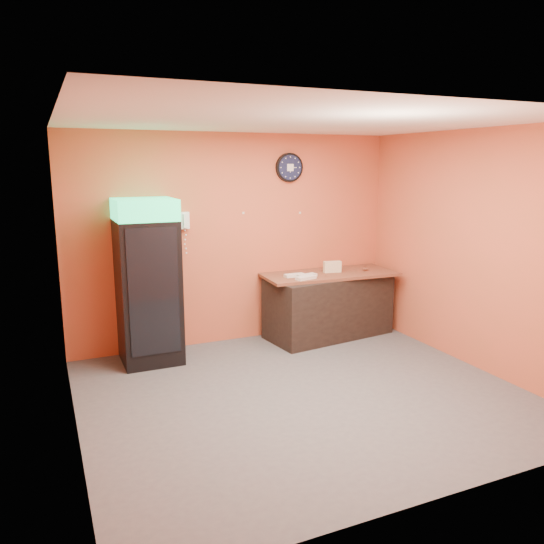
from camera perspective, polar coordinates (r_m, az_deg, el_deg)
floor at (r=5.78m, az=3.35°, el=-12.95°), size 4.50×4.50×0.00m
back_wall at (r=7.17m, az=-3.83°, el=3.54°), size 4.50×0.02×2.80m
left_wall at (r=4.78m, az=-21.22°, el=-1.27°), size 0.02×4.00×2.80m
right_wall at (r=6.68m, az=20.96°, el=2.21°), size 0.02×4.00×2.80m
ceiling at (r=5.28m, az=3.72°, el=15.93°), size 4.50×4.00×0.02m
beverage_cooler at (r=6.54m, az=-13.12°, el=-1.31°), size 0.70×0.72×2.00m
prep_counter at (r=7.52m, az=6.09°, el=-3.62°), size 1.82×0.99×0.87m
wall_clock at (r=7.37m, az=1.89°, el=11.17°), size 0.39×0.06×0.39m
wall_phone at (r=6.87m, az=-9.39°, el=5.49°), size 0.12×0.10×0.22m
butcher_paper at (r=7.42m, az=6.16°, el=-0.23°), size 1.90×0.87×0.04m
sub_roll_stack at (r=7.43m, az=6.50°, el=0.56°), size 0.26×0.13×0.16m
wrapped_sandwich_left at (r=6.97m, az=3.66°, el=-0.62°), size 0.30×0.17×0.04m
wrapped_sandwich_mid at (r=7.11m, az=3.81°, el=-0.38°), size 0.29×0.16×0.04m
wrapped_sandwich_right at (r=7.11m, az=2.44°, el=-0.36°), size 0.27×0.11×0.04m
kitchen_tool at (r=7.58m, az=6.29°, el=0.43°), size 0.07×0.07×0.07m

